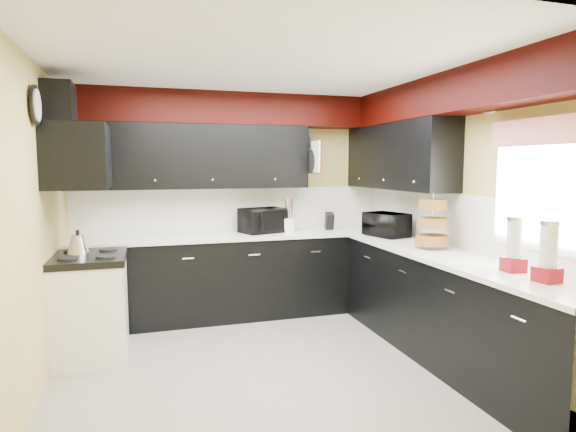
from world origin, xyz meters
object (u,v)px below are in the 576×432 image
Objects in this scene: toaster_oven at (263,220)px; utensil_crock at (289,225)px; kettle at (78,244)px; knife_block at (329,221)px; microwave at (387,225)px.

utensil_crock is (0.29, -0.06, -0.06)m from toaster_oven.
toaster_oven is 2.00m from kettle.
utensil_crock is 0.53m from knife_block.
microwave reaches higher than kettle.
microwave reaches higher than utensil_crock.
kettle is at bearing -177.45° from toaster_oven.
knife_block is (0.53, 0.07, 0.02)m from utensil_crock.
knife_block is at bearing -17.08° from toaster_oven.
kettle is at bearing -154.66° from knife_block.
microwave is 0.79m from knife_block.
toaster_oven is at bearing 45.36° from microwave.
utensil_crock is (-0.92, 0.62, -0.05)m from microwave.
utensil_crock is 0.80× the size of knife_block.
microwave is 3.09m from kettle.
utensil_crock is 2.26m from kettle.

